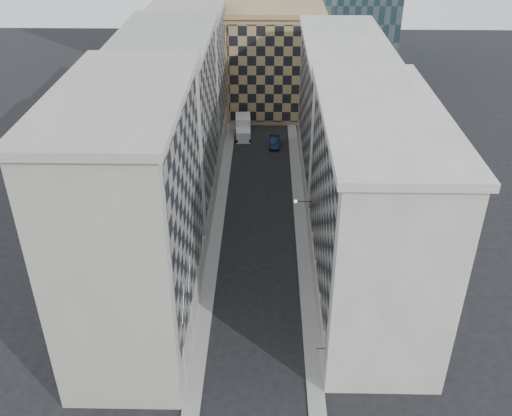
# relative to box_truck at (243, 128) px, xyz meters

# --- Properties ---
(ground) EXTENTS (260.00, 260.00, 0.00)m
(ground) POSITION_rel_box_truck_xyz_m (3.07, -56.31, -1.43)
(ground) COLOR black
(ground) RESTS_ON ground
(sidewalk_west) EXTENTS (1.50, 100.00, 0.15)m
(sidewalk_west) POSITION_rel_box_truck_xyz_m (-2.18, -26.31, -1.35)
(sidewalk_west) COLOR gray
(sidewalk_west) RESTS_ON ground
(sidewalk_east) EXTENTS (1.50, 100.00, 0.15)m
(sidewalk_east) POSITION_rel_box_truck_xyz_m (8.32, -26.31, -1.35)
(sidewalk_east) COLOR gray
(sidewalk_east) RESTS_ON ground
(bldg_left_a) EXTENTS (10.80, 22.80, 23.70)m
(bldg_left_a) POSITION_rel_box_truck_xyz_m (-7.81, -45.31, 10.40)
(bldg_left_a) COLOR #9E9A8E
(bldg_left_a) RESTS_ON ground
(bldg_left_b) EXTENTS (10.80, 22.80, 22.70)m
(bldg_left_b) POSITION_rel_box_truck_xyz_m (-7.81, -23.31, 9.90)
(bldg_left_b) COLOR #99958E
(bldg_left_b) RESTS_ON ground
(bldg_left_c) EXTENTS (10.80, 22.80, 21.70)m
(bldg_left_c) POSITION_rel_box_truck_xyz_m (-7.81, -1.31, 9.40)
(bldg_left_c) COLOR #9E9A8E
(bldg_left_c) RESTS_ON ground
(bldg_right_a) EXTENTS (10.80, 26.80, 20.70)m
(bldg_right_a) POSITION_rel_box_truck_xyz_m (13.95, -41.31, 8.90)
(bldg_right_a) COLOR #ABA59D
(bldg_right_a) RESTS_ON ground
(bldg_right_b) EXTENTS (10.80, 28.80, 19.70)m
(bldg_right_b) POSITION_rel_box_truck_xyz_m (13.96, -14.31, 8.42)
(bldg_right_b) COLOR #ABA59D
(bldg_right_b) RESTS_ON ground
(tan_block) EXTENTS (16.80, 14.80, 18.80)m
(tan_block) POSITION_rel_box_truck_xyz_m (5.07, 11.59, 8.01)
(tan_block) COLOR tan
(tan_block) RESTS_ON ground
(flagpoles_left) EXTENTS (0.10, 6.33, 2.33)m
(flagpoles_left) POSITION_rel_box_truck_xyz_m (-2.83, -50.31, 6.57)
(flagpoles_left) COLOR gray
(flagpoles_left) RESTS_ON ground
(bracket_lamp) EXTENTS (1.98, 0.36, 0.36)m
(bracket_lamp) POSITION_rel_box_truck_xyz_m (7.45, -32.31, 4.77)
(bracket_lamp) COLOR black
(bracket_lamp) RESTS_ON ground
(box_truck) EXTENTS (2.72, 6.08, 3.27)m
(box_truck) POSITION_rel_box_truck_xyz_m (0.00, 0.00, 0.00)
(box_truck) COLOR silver
(box_truck) RESTS_ON ground
(dark_car) EXTENTS (1.57, 4.49, 1.48)m
(dark_car) POSITION_rel_box_truck_xyz_m (5.19, -4.00, -0.69)
(dark_car) COLOR #101B3C
(dark_car) RESTS_ON ground
(shop_sign) EXTENTS (0.88, 0.77, 0.85)m
(shop_sign) POSITION_rel_box_truck_xyz_m (8.48, -53.31, 2.41)
(shop_sign) COLOR black
(shop_sign) RESTS_ON ground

